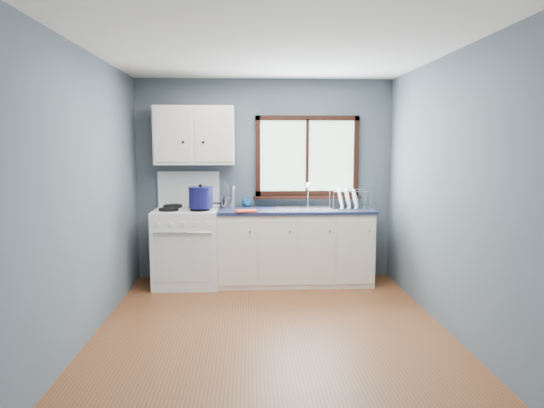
{
  "coord_description": "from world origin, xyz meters",
  "views": [
    {
      "loc": [
        -0.2,
        -4.3,
        1.68
      ],
      "look_at": [
        0.05,
        0.9,
        1.05
      ],
      "focal_mm": 32.0,
      "sensor_mm": 36.0,
      "label": 1
    }
  ],
  "objects_px": {
    "thermos": "(232,197)",
    "sink": "(309,214)",
    "gas_range": "(187,245)",
    "skillet": "(201,203)",
    "utensil_crock": "(226,202)",
    "dish_rack": "(349,203)",
    "stockpot": "(201,197)",
    "base_cabinets": "(295,250)"
  },
  "relations": [
    {
      "from": "base_cabinets",
      "to": "gas_range",
      "type": "bearing_deg",
      "value": -179.18
    },
    {
      "from": "skillet",
      "to": "stockpot",
      "type": "distance_m",
      "value": 0.32
    },
    {
      "from": "sink",
      "to": "stockpot",
      "type": "bearing_deg",
      "value": -172.04
    },
    {
      "from": "gas_range",
      "to": "skillet",
      "type": "distance_m",
      "value": 0.54
    },
    {
      "from": "base_cabinets",
      "to": "dish_rack",
      "type": "relative_size",
      "value": 3.91
    },
    {
      "from": "stockpot",
      "to": "base_cabinets",
      "type": "bearing_deg",
      "value": 9.24
    },
    {
      "from": "base_cabinets",
      "to": "thermos",
      "type": "bearing_deg",
      "value": 173.33
    },
    {
      "from": "sink",
      "to": "stockpot",
      "type": "xyz_separation_m",
      "value": [
        -1.29,
        -0.18,
        0.23
      ]
    },
    {
      "from": "thermos",
      "to": "sink",
      "type": "bearing_deg",
      "value": -5.43
    },
    {
      "from": "skillet",
      "to": "dish_rack",
      "type": "relative_size",
      "value": 0.88
    },
    {
      "from": "utensil_crock",
      "to": "thermos",
      "type": "relative_size",
      "value": 1.24
    },
    {
      "from": "skillet",
      "to": "utensil_crock",
      "type": "xyz_separation_m",
      "value": [
        0.31,
        0.05,
        0.0
      ]
    },
    {
      "from": "base_cabinets",
      "to": "sink",
      "type": "distance_m",
      "value": 0.48
    },
    {
      "from": "gas_range",
      "to": "base_cabinets",
      "type": "xyz_separation_m",
      "value": [
        1.31,
        0.02,
        -0.08
      ]
    },
    {
      "from": "utensil_crock",
      "to": "thermos",
      "type": "height_order",
      "value": "utensil_crock"
    },
    {
      "from": "base_cabinets",
      "to": "sink",
      "type": "bearing_deg",
      "value": -0.13
    },
    {
      "from": "thermos",
      "to": "dish_rack",
      "type": "relative_size",
      "value": 0.58
    },
    {
      "from": "gas_range",
      "to": "utensil_crock",
      "type": "distance_m",
      "value": 0.71
    },
    {
      "from": "skillet",
      "to": "dish_rack",
      "type": "xyz_separation_m",
      "value": [
        1.8,
        -0.13,
        -0.0
      ]
    },
    {
      "from": "gas_range",
      "to": "skillet",
      "type": "bearing_deg",
      "value": 39.9
    },
    {
      "from": "sink",
      "to": "thermos",
      "type": "xyz_separation_m",
      "value": [
        -0.94,
        0.09,
        0.2
      ]
    },
    {
      "from": "dish_rack",
      "to": "stockpot",
      "type": "bearing_deg",
      "value": -172.68
    },
    {
      "from": "utensil_crock",
      "to": "dish_rack",
      "type": "relative_size",
      "value": 0.72
    },
    {
      "from": "base_cabinets",
      "to": "dish_rack",
      "type": "bearing_deg",
      "value": -0.9
    },
    {
      "from": "base_cabinets",
      "to": "thermos",
      "type": "height_order",
      "value": "thermos"
    },
    {
      "from": "utensil_crock",
      "to": "dish_rack",
      "type": "bearing_deg",
      "value": -7.0
    },
    {
      "from": "gas_range",
      "to": "stockpot",
      "type": "xyz_separation_m",
      "value": [
        0.19,
        -0.16,
        0.59
      ]
    },
    {
      "from": "thermos",
      "to": "dish_rack",
      "type": "distance_m",
      "value": 1.42
    },
    {
      "from": "dish_rack",
      "to": "base_cabinets",
      "type": "bearing_deg",
      "value": -179.1
    },
    {
      "from": "sink",
      "to": "dish_rack",
      "type": "height_order",
      "value": "sink"
    },
    {
      "from": "base_cabinets",
      "to": "utensil_crock",
      "type": "relative_size",
      "value": 5.44
    },
    {
      "from": "base_cabinets",
      "to": "utensil_crock",
      "type": "distance_m",
      "value": 1.03
    },
    {
      "from": "gas_range",
      "to": "stockpot",
      "type": "bearing_deg",
      "value": -40.39
    },
    {
      "from": "skillet",
      "to": "stockpot",
      "type": "xyz_separation_m",
      "value": [
        0.03,
        -0.3,
        0.1
      ]
    },
    {
      "from": "thermos",
      "to": "skillet",
      "type": "bearing_deg",
      "value": 175.5
    },
    {
      "from": "gas_range",
      "to": "thermos",
      "type": "distance_m",
      "value": 0.79
    },
    {
      "from": "skillet",
      "to": "utensil_crock",
      "type": "bearing_deg",
      "value": 26.94
    },
    {
      "from": "stockpot",
      "to": "dish_rack",
      "type": "distance_m",
      "value": 1.78
    },
    {
      "from": "stockpot",
      "to": "dish_rack",
      "type": "height_order",
      "value": "stockpot"
    },
    {
      "from": "thermos",
      "to": "gas_range",
      "type": "bearing_deg",
      "value": -168.79
    },
    {
      "from": "dish_rack",
      "to": "sink",
      "type": "bearing_deg",
      "value": -179.39
    },
    {
      "from": "gas_range",
      "to": "stockpot",
      "type": "distance_m",
      "value": 0.64
    }
  ]
}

